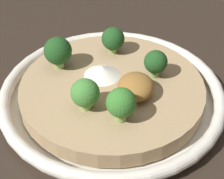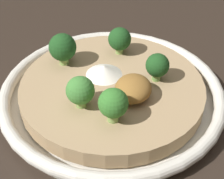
{
  "view_description": "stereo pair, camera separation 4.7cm",
  "coord_description": "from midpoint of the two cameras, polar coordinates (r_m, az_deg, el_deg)",
  "views": [
    {
      "loc": [
        0.36,
        0.05,
        0.32
      ],
      "look_at": [
        0.0,
        0.0,
        0.02
      ],
      "focal_mm": 55.0,
      "sensor_mm": 36.0,
      "label": 1
    },
    {
      "loc": [
        0.35,
        0.09,
        0.32
      ],
      "look_at": [
        0.0,
        0.0,
        0.02
      ],
      "focal_mm": 55.0,
      "sensor_mm": 36.0,
      "label": 2
    }
  ],
  "objects": [
    {
      "name": "broccoli_front_left",
      "position": [
        0.49,
        -11.74,
        6.12
      ],
      "size": [
        0.04,
        0.04,
        0.05
      ],
      "color": "#84A856",
      "rests_on": "risotto_bowl"
    },
    {
      "name": "broccoli_back_right",
      "position": [
        0.39,
        -1.89,
        -2.48
      ],
      "size": [
        0.04,
        0.04,
        0.04
      ],
      "color": "#84A856",
      "rests_on": "risotto_bowl"
    },
    {
      "name": "broccoli_back_left",
      "position": [
        0.46,
        4.4,
        4.39
      ],
      "size": [
        0.03,
        0.03,
        0.04
      ],
      "color": "#759E4C",
      "rests_on": "risotto_bowl"
    },
    {
      "name": "broccoli_front_right",
      "position": [
        0.41,
        -7.75,
        -0.79
      ],
      "size": [
        0.04,
        0.04,
        0.04
      ],
      "color": "#84A856",
      "rests_on": "risotto_bowl"
    },
    {
      "name": "crispy_onion_garnish",
      "position": [
        0.43,
        0.9,
        0.37
      ],
      "size": [
        0.05,
        0.05,
        0.03
      ],
      "color": "olive",
      "rests_on": "risotto_bowl"
    },
    {
      "name": "risotto_bowl",
      "position": [
        0.47,
        -2.84,
        -0.5
      ],
      "size": [
        0.31,
        0.31,
        0.03
      ],
      "color": "silver",
      "rests_on": "ground_plane"
    },
    {
      "name": "ground_plane",
      "position": [
        0.48,
        -2.79,
        -1.9
      ],
      "size": [
        6.0,
        6.0,
        0.0
      ],
      "primitive_type": "plane",
      "color": "#2D231C"
    },
    {
      "name": "broccoli_left",
      "position": [
        0.51,
        -2.48,
        8.27
      ],
      "size": [
        0.03,
        0.03,
        0.04
      ],
      "color": "#84A856",
      "rests_on": "risotto_bowl"
    },
    {
      "name": "cheese_sprinkle",
      "position": [
        0.47,
        -4.48,
        3.0
      ],
      "size": [
        0.05,
        0.05,
        0.01
      ],
      "color": "white",
      "rests_on": "risotto_bowl"
    }
  ]
}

